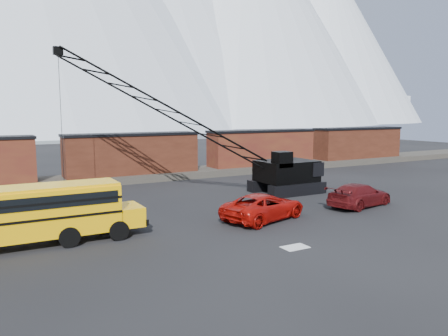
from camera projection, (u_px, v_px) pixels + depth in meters
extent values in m
plane|color=black|center=(246.00, 231.00, 26.00)|extent=(160.00, 160.00, 0.00)
cone|color=white|center=(244.00, 11.00, 335.51)|extent=(260.00, 260.00, 175.00)
cone|color=white|center=(324.00, 38.00, 389.27)|extent=(220.00, 220.00, 150.00)
cone|color=white|center=(57.00, 13.00, 312.45)|extent=(240.00, 240.00, 160.00)
cube|color=#47413A|center=(133.00, 177.00, 45.00)|extent=(120.00, 5.00, 0.70)
cube|color=black|center=(5.00, 179.00, 39.20)|extent=(2.20, 2.40, 0.60)
cube|color=#4F2316|center=(132.00, 154.00, 44.69)|extent=(13.50, 2.90, 4.00)
cube|color=black|center=(132.00, 134.00, 44.43)|extent=(13.70, 3.10, 0.25)
cube|color=black|center=(91.00, 173.00, 42.88)|extent=(2.20, 2.40, 0.60)
cube|color=black|center=(171.00, 168.00, 46.95)|extent=(2.20, 2.40, 0.60)
cube|color=#4A1615|center=(262.00, 148.00, 52.44)|extent=(13.50, 2.90, 4.00)
cube|color=black|center=(262.00, 131.00, 52.18)|extent=(13.70, 3.10, 0.25)
cube|color=black|center=(232.00, 164.00, 50.63)|extent=(2.20, 2.40, 0.60)
cube|color=black|center=(289.00, 160.00, 54.69)|extent=(2.20, 2.40, 0.60)
cube|color=#4F2316|center=(358.00, 143.00, 60.18)|extent=(13.50, 2.90, 4.00)
cube|color=black|center=(359.00, 128.00, 59.92)|extent=(13.70, 3.10, 0.25)
cube|color=black|center=(335.00, 157.00, 58.37)|extent=(2.20, 2.40, 0.60)
cube|color=black|center=(379.00, 154.00, 62.44)|extent=(2.20, 2.40, 0.60)
cube|color=silver|center=(295.00, 247.00, 22.78)|extent=(1.40, 0.90, 0.02)
cube|color=#EFAB05|center=(20.00, 214.00, 22.49)|extent=(10.00, 2.50, 2.50)
cube|color=#EFAB05|center=(126.00, 215.00, 25.29)|extent=(1.60, 2.30, 1.10)
cube|color=#EFAB05|center=(18.00, 189.00, 22.32)|extent=(10.00, 2.30, 0.18)
cube|color=black|center=(21.00, 205.00, 21.31)|extent=(9.60, 0.05, 0.65)
cube|color=black|center=(17.00, 197.00, 23.49)|extent=(9.60, 0.05, 0.65)
cube|color=black|center=(141.00, 218.00, 25.74)|extent=(0.15, 2.45, 0.35)
cylinder|color=black|center=(69.00, 237.00, 22.72)|extent=(1.10, 0.35, 1.10)
cylinder|color=black|center=(62.00, 227.00, 24.71)|extent=(1.10, 0.35, 1.10)
cylinder|color=black|center=(119.00, 231.00, 23.98)|extent=(1.10, 0.35, 1.10)
cylinder|color=black|center=(108.00, 221.00, 25.97)|extent=(1.10, 0.35, 1.10)
imported|color=#A70D08|center=(264.00, 207.00, 28.55)|extent=(6.80, 4.55, 1.73)
imported|color=#4F0E10|center=(359.00, 195.00, 32.53)|extent=(6.28, 3.53, 1.72)
cube|color=black|center=(298.00, 189.00, 36.90)|extent=(5.50, 1.00, 1.00)
cube|color=black|center=(275.00, 184.00, 39.67)|extent=(5.50, 1.00, 1.00)
cube|color=black|center=(286.00, 171.00, 38.11)|extent=(4.80, 3.60, 1.80)
cube|color=black|center=(304.00, 167.00, 39.05)|extent=(1.20, 3.80, 1.20)
cube|color=black|center=(282.00, 159.00, 36.24)|extent=(1.40, 1.20, 1.30)
cube|color=black|center=(286.00, 160.00, 35.76)|extent=(1.20, 0.06, 0.90)
cube|color=black|center=(58.00, 51.00, 32.52)|extent=(0.70, 0.50, 0.60)
cylinder|color=black|center=(62.00, 128.00, 33.27)|extent=(0.04, 0.04, 11.25)
cube|color=black|center=(65.00, 198.00, 33.97)|extent=(0.25, 0.25, 0.50)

